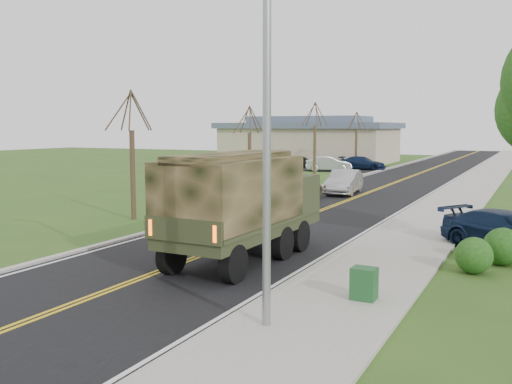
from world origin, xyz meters
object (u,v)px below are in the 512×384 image
Objects in this scene: suv_champagne at (292,190)px; utility_box_near at (364,283)px; military_truck at (242,199)px; pickup_navy at (507,232)px; sedan_silver at (344,182)px.

suv_champagne is 5.70× the size of utility_box_near.
suv_champagne is at bearing 108.15° from military_truck.
utility_box_near is (-2.84, -8.03, -0.20)m from pickup_navy.
pickup_navy is 6.06× the size of utility_box_near.
suv_champagne is 4.82m from sedan_silver.
suv_champagne reaches higher than utility_box_near.
sedan_silver is 0.98× the size of pickup_navy.
military_truck is at bearing 157.55° from pickup_navy.
military_truck is at bearing -69.22° from suv_champagne.
pickup_navy reaches higher than suv_champagne.
pickup_navy is at bearing 36.85° from military_truck.
military_truck is 5.63m from utility_box_near.
military_truck is 1.48× the size of pickup_navy.
military_truck reaches higher than sedan_silver.
utility_box_near is (7.63, -22.05, -0.28)m from sedan_silver.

